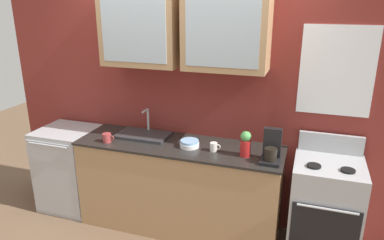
{
  "coord_description": "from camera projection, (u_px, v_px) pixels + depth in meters",
  "views": [
    {
      "loc": [
        1.16,
        -3.06,
        2.28
      ],
      "look_at": [
        0.14,
        0.0,
        1.19
      ],
      "focal_mm": 33.96,
      "sensor_mm": 36.0,
      "label": 1
    }
  ],
  "objects": [
    {
      "name": "ground_plane",
      "position": [
        180.0,
        225.0,
        3.83
      ],
      "size": [
        10.0,
        10.0,
        0.0
      ],
      "primitive_type": "plane",
      "color": "brown"
    },
    {
      "name": "back_wall_unit",
      "position": [
        189.0,
        74.0,
        3.59
      ],
      "size": [
        4.16,
        0.45,
        2.8
      ],
      "color": "maroon",
      "rests_on": "ground_plane"
    },
    {
      "name": "counter",
      "position": [
        179.0,
        186.0,
        3.68
      ],
      "size": [
        2.03,
        0.61,
        0.92
      ],
      "color": "#A87F56",
      "rests_on": "ground_plane"
    },
    {
      "name": "stove_range",
      "position": [
        324.0,
        210.0,
        3.26
      ],
      "size": [
        0.59,
        0.6,
        1.1
      ],
      "color": "#ADAFB5",
      "rests_on": "ground_plane"
    },
    {
      "name": "sink_faucet",
      "position": [
        143.0,
        134.0,
        3.73
      ],
      "size": [
        0.53,
        0.32,
        0.27
      ],
      "color": "#2D2D30",
      "rests_on": "counter"
    },
    {
      "name": "bowl_stack",
      "position": [
        190.0,
        144.0,
        3.46
      ],
      "size": [
        0.19,
        0.19,
        0.07
      ],
      "color": "white",
      "rests_on": "counter"
    },
    {
      "name": "vase",
      "position": [
        246.0,
        144.0,
        3.24
      ],
      "size": [
        0.1,
        0.1,
        0.24
      ],
      "color": "#B21E1E",
      "rests_on": "counter"
    },
    {
      "name": "cup_near_sink",
      "position": [
        107.0,
        138.0,
        3.57
      ],
      "size": [
        0.12,
        0.09,
        0.09
      ],
      "color": "#993838",
      "rests_on": "counter"
    },
    {
      "name": "cup_near_bowls",
      "position": [
        214.0,
        147.0,
        3.36
      ],
      "size": [
        0.1,
        0.07,
        0.08
      ],
      "color": "silver",
      "rests_on": "counter"
    },
    {
      "name": "dishwasher",
      "position": [
        70.0,
        168.0,
        4.07
      ],
      "size": [
        0.6,
        0.6,
        0.92
      ],
      "color": "#ADAFB5",
      "rests_on": "ground_plane"
    },
    {
      "name": "coffee_maker",
      "position": [
        271.0,
        150.0,
        3.14
      ],
      "size": [
        0.17,
        0.2,
        0.29
      ],
      "color": "black",
      "rests_on": "counter"
    }
  ]
}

